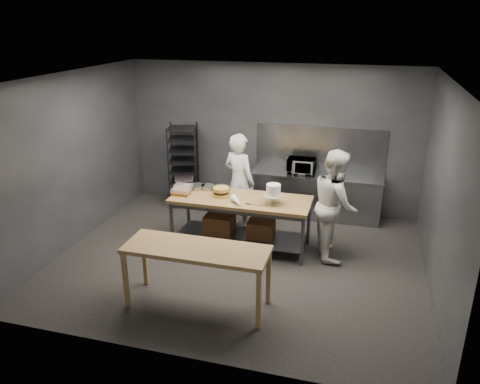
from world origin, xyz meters
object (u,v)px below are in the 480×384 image
(frosted_cake_stand, at_px, (273,192))
(speed_rack, at_px, (184,166))
(near_counter, at_px, (196,253))
(microwave, at_px, (301,166))
(work_table, at_px, (239,216))
(chef_behind, at_px, (239,182))
(layer_cake, at_px, (221,192))
(chef_right, at_px, (335,204))

(frosted_cake_stand, bearing_deg, speed_rack, 143.00)
(frosted_cake_stand, bearing_deg, near_counter, -111.38)
(near_counter, relative_size, microwave, 3.69)
(work_table, xyz_separation_m, speed_rack, (-1.68, 1.61, 0.28))
(chef_behind, height_order, layer_cake, chef_behind)
(work_table, distance_m, chef_right, 1.66)
(work_table, distance_m, layer_cake, 0.54)
(layer_cake, bearing_deg, chef_right, 3.87)
(frosted_cake_stand, height_order, layer_cake, frosted_cake_stand)
(layer_cake, bearing_deg, frosted_cake_stand, -6.30)
(chef_behind, distance_m, chef_right, 1.94)
(microwave, relative_size, frosted_cake_stand, 1.58)
(speed_rack, height_order, chef_right, chef_right)
(chef_right, relative_size, frosted_cake_stand, 5.42)
(chef_behind, bearing_deg, work_table, 130.10)
(microwave, bearing_deg, chef_right, -63.00)
(work_table, relative_size, speed_rack, 1.37)
(speed_rack, bearing_deg, microwave, 1.84)
(chef_behind, xyz_separation_m, microwave, (1.03, 0.92, 0.12))
(work_table, distance_m, microwave, 1.94)
(frosted_cake_stand, bearing_deg, chef_behind, 133.24)
(near_counter, bearing_deg, speed_rack, 114.46)
(near_counter, relative_size, frosted_cake_stand, 5.82)
(chef_behind, bearing_deg, speed_rack, -5.53)
(chef_right, xyz_separation_m, frosted_cake_stand, (-1.00, -0.23, 0.21))
(work_table, height_order, microwave, microwave)
(near_counter, relative_size, layer_cake, 7.25)
(speed_rack, xyz_separation_m, chef_behind, (1.46, -0.84, 0.07))
(near_counter, bearing_deg, work_table, 87.59)
(speed_rack, xyz_separation_m, microwave, (2.49, 0.08, 0.19))
(near_counter, relative_size, chef_behind, 1.08)
(chef_right, bearing_deg, layer_cake, 77.97)
(chef_right, bearing_deg, work_table, 78.36)
(near_counter, xyz_separation_m, chef_right, (1.69, 2.02, 0.12))
(near_counter, height_order, speed_rack, speed_rack)
(speed_rack, height_order, frosted_cake_stand, speed_rack)
(chef_behind, bearing_deg, microwave, -113.73)
(near_counter, height_order, layer_cake, layer_cake)
(work_table, height_order, chef_right, chef_right)
(speed_rack, distance_m, frosted_cake_stand, 2.89)
(chef_behind, xyz_separation_m, chef_right, (1.83, -0.65, 0.00))
(layer_cake, bearing_deg, speed_rack, 129.81)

